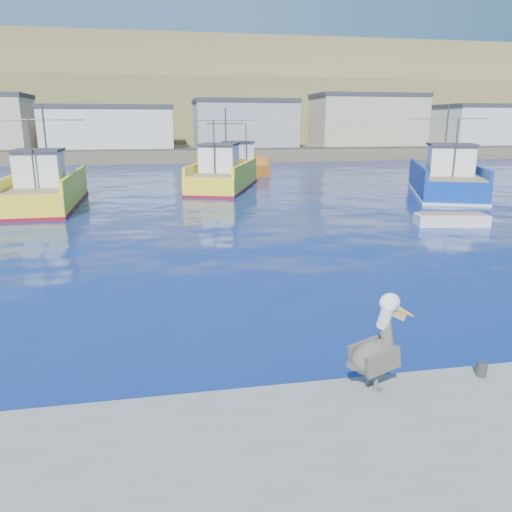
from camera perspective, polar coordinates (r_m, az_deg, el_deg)
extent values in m
plane|color=#06154E|center=(12.66, 3.57, -9.47)|extent=(260.00, 260.00, 0.00)
cylinder|color=#4C4C4C|center=(10.77, 24.39, -11.66)|extent=(0.20, 0.20, 0.30)
cube|color=brown|center=(83.33, -8.85, 11.75)|extent=(160.00, 30.00, 1.60)
cube|color=brown|center=(109.20, -9.48, 15.18)|extent=(180.00, 40.00, 14.00)
cube|color=brown|center=(129.32, -9.82, 17.32)|extent=(200.00, 40.00, 24.00)
cube|color=#2D2D2D|center=(72.31, -8.55, 11.97)|extent=(150.00, 5.00, 0.10)
cube|color=silver|center=(78.49, -16.34, 13.75)|extent=(18.00, 11.00, 5.50)
cube|color=#333338|center=(78.51, -16.51, 15.97)|extent=(18.36, 11.22, 0.60)
cube|color=gray|center=(79.22, -1.34, 14.70)|extent=(15.00, 10.00, 6.50)
cube|color=#333338|center=(79.28, -1.36, 17.26)|extent=(15.30, 10.20, 0.60)
cube|color=tan|center=(84.80, 12.58, 14.71)|extent=(17.00, 9.00, 7.50)
cube|color=#333338|center=(84.90, 12.74, 17.44)|extent=(17.34, 9.18, 0.60)
cube|color=silver|center=(94.38, 24.11, 13.33)|extent=(13.00, 10.00, 6.00)
cube|color=#333338|center=(94.41, 24.33, 15.33)|extent=(13.26, 10.20, 0.60)
cube|color=yellow|center=(35.41, -22.68, 6.50)|extent=(3.90, 11.06, 1.43)
cube|color=yellow|center=(35.01, -20.07, 8.42)|extent=(0.45, 10.77, 0.70)
cube|color=yellow|center=(35.65, -25.59, 7.97)|extent=(0.45, 10.77, 0.70)
cube|color=maroon|center=(35.50, -22.58, 5.44)|extent=(3.97, 11.29, 0.25)
cube|color=#8C7251|center=(35.32, -22.81, 7.72)|extent=(3.59, 10.62, 0.10)
cube|color=white|center=(33.61, -23.49, 9.14)|extent=(2.62, 2.80, 2.00)
cube|color=#333338|center=(33.54, -23.69, 11.01)|extent=(2.81, 3.13, 0.15)
cylinder|color=#4C4C4C|center=(36.22, -22.89, 11.77)|extent=(0.12, 0.12, 5.00)
cylinder|color=#4C4C4C|center=(31.94, -24.23, 10.45)|extent=(0.10, 0.10, 4.00)
cylinder|color=#4C4C4C|center=(36.20, -23.14, 14.13)|extent=(5.13, 0.19, 0.08)
cube|color=yellow|center=(41.47, -3.71, 8.69)|extent=(7.19, 11.68, 1.44)
cube|color=yellow|center=(41.03, -1.24, 10.15)|extent=(3.73, 10.31, 0.70)
cube|color=yellow|center=(41.77, -6.17, 10.16)|extent=(3.73, 10.31, 0.70)
cube|color=maroon|center=(41.55, -3.69, 7.78)|extent=(7.33, 11.91, 0.25)
cube|color=#8C7251|center=(41.39, -3.72, 9.75)|extent=(6.76, 11.16, 0.10)
cube|color=white|center=(39.70, -4.25, 11.04)|extent=(3.42, 3.48, 2.00)
cube|color=#333338|center=(39.64, -4.28, 12.62)|extent=(3.71, 3.85, 0.15)
cylinder|color=#4C4C4C|center=(42.32, -3.46, 13.19)|extent=(0.15, 0.15, 5.00)
cylinder|color=#4C4C4C|center=(38.03, -4.82, 12.21)|extent=(0.13, 0.13, 4.00)
cylinder|color=#4C4C4C|center=(42.30, -3.50, 15.22)|extent=(5.08, 1.81, 0.08)
cube|color=#0C3596|center=(40.74, 20.68, 7.74)|extent=(8.45, 12.60, 1.55)
cube|color=#0C3596|center=(40.97, 23.57, 9.08)|extent=(4.74, 10.87, 0.70)
cube|color=#0C3596|center=(40.39, 18.05, 9.52)|extent=(4.74, 10.87, 0.70)
cube|color=silver|center=(40.83, 20.59, 6.73)|extent=(8.62, 12.85, 0.25)
cube|color=#8C7251|center=(40.66, 20.79, 8.89)|extent=(7.96, 12.03, 0.10)
cube|color=white|center=(38.81, 21.31, 10.16)|extent=(3.84, 3.87, 2.00)
cube|color=#333338|center=(38.76, 21.46, 11.77)|extent=(4.17, 4.29, 0.15)
cylinder|color=#4C4C4C|center=(41.69, 20.87, 12.40)|extent=(0.16, 0.16, 5.00)
cylinder|color=#4C4C4C|center=(37.00, 21.86, 11.32)|extent=(0.13, 0.13, 4.00)
cylinder|color=#4C4C4C|center=(41.67, 21.07, 14.45)|extent=(5.42, 2.33, 0.08)
cube|color=#C96214|center=(53.39, -2.89, 9.96)|extent=(7.08, 9.47, 1.16)
cube|color=#C96214|center=(54.24, -1.52, 11.04)|extent=(4.20, 7.86, 0.70)
cube|color=#C96214|center=(52.43, -4.34, 10.86)|extent=(4.20, 7.86, 0.70)
cube|color=#8C7251|center=(53.34, -2.90, 10.63)|extent=(6.68, 9.03, 0.10)
cube|color=white|center=(52.19, -2.05, 11.70)|extent=(3.11, 3.06, 2.00)
cube|color=#333338|center=(52.13, -2.06, 12.91)|extent=(3.38, 3.37, 0.15)
cylinder|color=#4C4C4C|center=(53.94, -3.50, 13.28)|extent=(0.16, 0.16, 5.00)
cylinder|color=#4C4C4C|center=(51.07, -1.15, 12.65)|extent=(0.13, 0.13, 4.00)
cylinder|color=#4C4C4C|center=(53.92, -3.52, 14.87)|extent=(4.20, 2.23, 0.08)
cube|color=silver|center=(28.23, 21.40, 3.73)|extent=(3.84, 1.96, 0.73)
cube|color=#8C7251|center=(28.17, 21.48, 4.51)|extent=(3.43, 1.62, 0.07)
cube|color=silver|center=(59.23, 21.94, 9.07)|extent=(3.42, 3.79, 0.76)
cube|color=#8C7251|center=(59.20, 21.97, 9.47)|extent=(2.96, 3.31, 0.08)
cylinder|color=#595451|center=(9.59, 13.55, -13.89)|extent=(0.09, 0.09, 0.34)
cube|color=#595451|center=(9.70, 13.78, -14.63)|extent=(0.20, 0.18, 0.02)
cylinder|color=#595451|center=(9.74, 12.73, -13.38)|extent=(0.09, 0.09, 0.34)
cube|color=#595451|center=(9.85, 12.97, -14.11)|extent=(0.20, 0.18, 0.02)
ellipsoid|color=#38332D|center=(9.48, 13.45, -11.20)|extent=(1.11, 0.82, 0.68)
cube|color=#38332D|center=(9.27, 14.34, -11.68)|extent=(0.75, 0.27, 0.50)
cube|color=#38332D|center=(9.63, 12.33, -10.49)|extent=(0.75, 0.27, 0.50)
cube|color=#38332D|center=(9.27, 11.28, -12.23)|extent=(0.30, 0.25, 0.14)
cylinder|color=#38332D|center=(9.46, 14.70, -8.86)|extent=(0.31, 0.40, 0.54)
cylinder|color=white|center=(9.27, 14.57, -6.66)|extent=(0.30, 0.39, 0.51)
ellipsoid|color=white|center=(9.23, 15.04, -5.14)|extent=(0.47, 0.40, 0.34)
cone|color=gold|center=(9.50, 16.38, -6.06)|extent=(0.70, 0.34, 0.47)
cube|color=tan|center=(9.44, 15.79, -6.45)|extent=(0.42, 0.17, 0.30)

